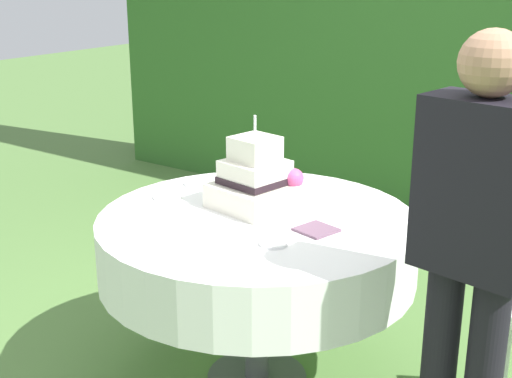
# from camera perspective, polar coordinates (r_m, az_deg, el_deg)

# --- Properties ---
(foliage_hedge) EXTENTS (6.05, 0.49, 2.82)m
(foliage_hedge) POSITION_cam_1_polar(r_m,az_deg,el_deg) (5.03, 17.53, 13.05)
(foliage_hedge) COLOR #336628
(foliage_hedge) RESTS_ON ground_plane
(cake_table) EXTENTS (1.33, 1.33, 0.77)m
(cake_table) POSITION_cam_1_polar(r_m,az_deg,el_deg) (2.95, 0.09, -4.55)
(cake_table) COLOR #4C4C51
(cake_table) RESTS_ON ground_plane
(wedding_cake) EXTENTS (0.37, 0.37, 0.40)m
(wedding_cake) POSITION_cam_1_polar(r_m,az_deg,el_deg) (2.98, 0.01, 0.64)
(wedding_cake) COLOR silver
(wedding_cake) RESTS_ON cake_table
(serving_plate_near) EXTENTS (0.11, 0.11, 0.01)m
(serving_plate_near) POSITION_cam_1_polar(r_m,az_deg,el_deg) (2.62, 1.43, -4.42)
(serving_plate_near) COLOR white
(serving_plate_near) RESTS_ON cake_table
(serving_plate_far) EXTENTS (0.13, 0.13, 0.01)m
(serving_plate_far) POSITION_cam_1_polar(r_m,az_deg,el_deg) (3.15, -7.21, -0.61)
(serving_plate_far) COLOR white
(serving_plate_far) RESTS_ON cake_table
(serving_plate_left) EXTENTS (0.14, 0.14, 0.01)m
(serving_plate_left) POSITION_cam_1_polar(r_m,az_deg,el_deg) (3.31, 2.49, 0.44)
(serving_plate_left) COLOR white
(serving_plate_left) RESTS_ON cake_table
(serving_plate_right) EXTENTS (0.13, 0.13, 0.01)m
(serving_plate_right) POSITION_cam_1_polar(r_m,az_deg,el_deg) (3.32, -4.76, 0.45)
(serving_plate_right) COLOR white
(serving_plate_right) RESTS_ON cake_table
(napkin_stack) EXTENTS (0.17, 0.17, 0.01)m
(napkin_stack) POSITION_cam_1_polar(r_m,az_deg,el_deg) (2.76, 4.90, -3.32)
(napkin_stack) COLOR #6B4C60
(napkin_stack) RESTS_ON cake_table
(standing_person) EXTENTS (0.39, 0.25, 1.60)m
(standing_person) POSITION_cam_1_polar(r_m,az_deg,el_deg) (2.30, 17.22, -4.54)
(standing_person) COLOR black
(standing_person) RESTS_ON ground_plane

